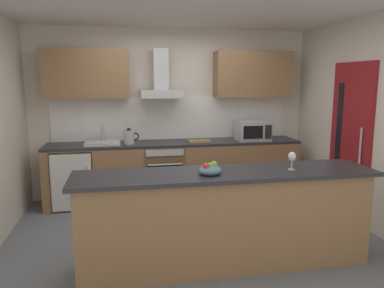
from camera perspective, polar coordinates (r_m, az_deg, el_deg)
The scene contains 18 objects.
ground at distance 4.54m, azimuth 0.11°, elevation -14.07°, with size 5.31×4.47×0.02m, color slate.
ceiling at distance 4.22m, azimuth 0.12°, elevation 20.50°, with size 5.31×4.47×0.02m, color white.
wall_back at distance 5.94m, azimuth -3.16°, elevation 4.73°, with size 5.31×0.12×2.60m, color silver.
wall_right at distance 5.08m, azimuth 25.46°, elevation 2.91°, with size 0.12×4.47×2.60m, color silver.
backsplash_tile at distance 5.88m, azimuth -3.06°, elevation 3.99°, with size 3.66×0.02×0.66m, color white.
counter_back at distance 5.71m, azimuth -2.57°, elevation -4.13°, with size 3.79×0.60×0.90m.
counter_island at distance 3.73m, azimuth 5.17°, elevation -11.33°, with size 2.91×0.64×0.96m.
upper_cabinets at distance 5.69m, azimuth -2.91°, elevation 10.65°, with size 3.74×0.32×0.70m.
side_door at distance 5.27m, azimuth 23.04°, elevation 0.30°, with size 0.08×0.85×2.05m.
oven at distance 5.66m, azimuth -4.47°, elevation -4.18°, with size 0.60×0.62×0.80m.
refrigerator at distance 5.68m, azimuth -17.62°, elevation -4.94°, with size 0.58×0.60×0.85m.
microwave at distance 5.84m, azimuth 9.29°, elevation 2.05°, with size 0.50×0.38×0.30m.
sink at distance 5.55m, azimuth -13.50°, elevation 0.24°, with size 0.50×0.40×0.26m.
kettle at distance 5.49m, azimuth -9.60°, elevation 1.08°, with size 0.29×0.15×0.24m.
range_hood at distance 5.62m, azimuth -4.81°, elevation 9.39°, with size 0.62×0.45×0.72m.
wine_glass at distance 3.74m, azimuth 15.07°, elevation -1.99°, with size 0.08×0.08×0.18m.
fruit_bowl at distance 3.47m, azimuth 2.78°, elevation -3.96°, with size 0.22×0.22×0.13m.
chopping_board at distance 5.63m, azimuth 1.12°, elevation 0.46°, with size 0.34×0.22×0.02m, color #9E7247.
Camera 1 is at (-0.78, -4.07, 1.83)m, focal length 34.82 mm.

